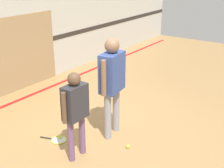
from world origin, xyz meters
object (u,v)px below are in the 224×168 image
object	(u,v)px
racket_spare_on_floor	(58,140)
tennis_ball_near_instructor	(128,146)
tennis_ball_by_spare_racket	(60,137)
person_instructor	(112,77)
person_student_left	(75,107)

from	to	relation	value
racket_spare_on_floor	tennis_ball_near_instructor	world-z (taller)	tennis_ball_near_instructor
tennis_ball_near_instructor	tennis_ball_by_spare_racket	size ratio (longest dim) A/B	1.00
person_instructor	tennis_ball_by_spare_racket	world-z (taller)	person_instructor
person_student_left	racket_spare_on_floor	size ratio (longest dim) A/B	2.77
tennis_ball_near_instructor	racket_spare_on_floor	bearing A→B (deg)	114.28
person_student_left	racket_spare_on_floor	bearing A→B (deg)	75.98
tennis_ball_by_spare_racket	tennis_ball_near_instructor	bearing A→B (deg)	-69.23
person_instructor	tennis_ball_by_spare_racket	bearing A→B (deg)	126.94
person_instructor	person_student_left	xyz separation A→B (m)	(-0.89, 0.04, -0.21)
tennis_ball_near_instructor	tennis_ball_by_spare_racket	xyz separation A→B (m)	(-0.43, 1.14, 0.00)
person_student_left	racket_spare_on_floor	distance (m)	1.07
racket_spare_on_floor	person_student_left	bearing A→B (deg)	146.75
racket_spare_on_floor	tennis_ball_by_spare_racket	world-z (taller)	tennis_ball_by_spare_racket
person_student_left	tennis_ball_near_instructor	size ratio (longest dim) A/B	21.54
tennis_ball_near_instructor	tennis_ball_by_spare_racket	bearing A→B (deg)	110.77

